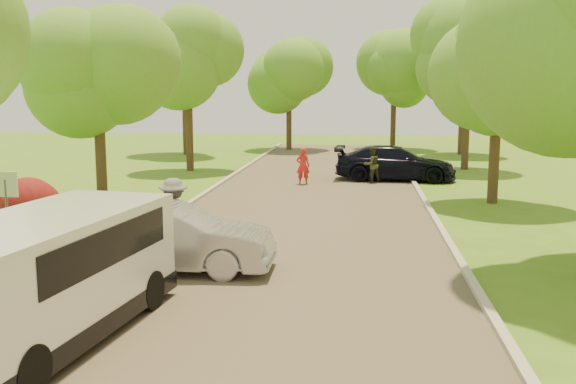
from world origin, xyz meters
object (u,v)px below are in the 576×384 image
at_px(longboard, 175,255).
at_px(skateboarder, 174,216).
at_px(minivan, 45,276).
at_px(person_striped, 303,166).
at_px(silver_sedan, 170,238).
at_px(dark_sedan, 395,163).
at_px(person_olive, 372,165).
at_px(street_sign, 6,200).

xyz_separation_m(longboard, skateboarder, (0.00, 0.00, 0.91)).
xyz_separation_m(minivan, person_striped, (2.46, 17.54, -0.27)).
bearing_deg(silver_sedan, longboard, 10.25).
relative_size(minivan, longboard, 5.84).
xyz_separation_m(dark_sedan, person_olive, (-1.03, -0.96, 0.03)).
distance_m(dark_sedan, skateboarder, 15.36).
distance_m(person_striped, person_olive, 2.98).
xyz_separation_m(street_sign, silver_sedan, (3.50, 0.32, -0.82)).
bearing_deg(longboard, silver_sedan, 91.29).
xyz_separation_m(street_sign, skateboarder, (3.30, 1.31, -0.55)).
bearing_deg(dark_sedan, skateboarder, 161.06).
xyz_separation_m(street_sign, longboard, (3.30, 1.31, -1.46)).
height_order(street_sign, silver_sedan, street_sign).
distance_m(street_sign, person_olive, 16.68).
distance_m(minivan, longboard, 5.16).
bearing_deg(person_olive, dark_sedan, -168.75).
bearing_deg(silver_sedan, skateboarder, 10.25).
relative_size(street_sign, silver_sedan, 0.48).
bearing_deg(person_olive, silver_sedan, 40.52).
distance_m(street_sign, longboard, 3.84).
distance_m(silver_sedan, longboard, 1.20).
relative_size(silver_sedan, dark_sedan, 0.86).
xyz_separation_m(minivan, dark_sedan, (6.37, 19.26, -0.28)).
height_order(dark_sedan, longboard, dark_sedan).
xyz_separation_m(street_sign, dark_sedan, (9.10, 15.54, -0.80)).
xyz_separation_m(minivan, skateboarder, (0.57, 5.04, -0.03)).
relative_size(dark_sedan, skateboarder, 2.94).
distance_m(dark_sedan, person_olive, 1.41).
bearing_deg(longboard, skateboarder, -100.12).
xyz_separation_m(longboard, person_striped, (1.89, 12.50, 0.68)).
bearing_deg(longboard, person_striped, -108.71).
height_order(street_sign, person_olive, street_sign).
xyz_separation_m(silver_sedan, dark_sedan, (5.60, 15.22, 0.02)).
xyz_separation_m(street_sign, minivan, (2.73, -3.72, -0.52)).
distance_m(street_sign, dark_sedan, 18.02).
height_order(dark_sedan, skateboarder, skateboarder).
relative_size(minivan, silver_sedan, 1.23).
relative_size(street_sign, person_olive, 1.38).
bearing_deg(person_striped, silver_sedan, 81.37).
bearing_deg(dark_sedan, person_olive, 136.21).
bearing_deg(silver_sedan, person_olive, -18.92).
distance_m(silver_sedan, skateboarder, 1.05).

